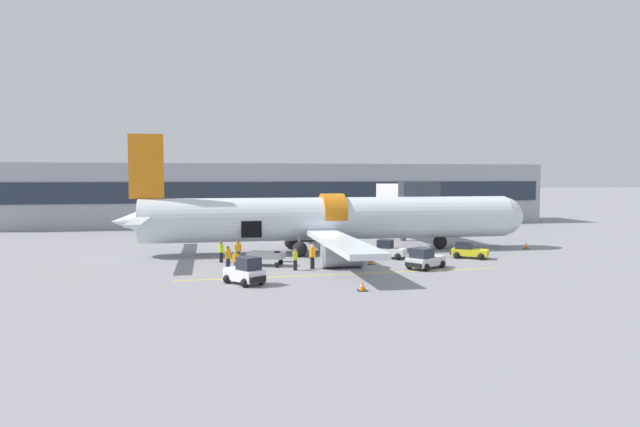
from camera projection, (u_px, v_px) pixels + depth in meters
ground_plane at (322, 260)px, 45.85m from camera, size 500.00×500.00×0.00m
apron_marking_line at (343, 274)px, 39.25m from camera, size 22.90×1.01×0.01m
terminal_strip at (274, 194)px, 80.13m from camera, size 76.32×10.18×8.40m
jet_bridge_stub at (406, 199)px, 58.32m from camera, size 3.70×10.43×6.18m
airplane at (327, 220)px, 50.61m from camera, size 37.07×34.09×10.25m
baggage_tug_lead at (425, 259)px, 41.56m from camera, size 3.44×3.03×1.55m
baggage_tug_mid at (245, 273)px, 35.57m from camera, size 2.63×3.02×1.75m
baggage_tug_rear at (468, 251)px, 46.84m from camera, size 3.12×2.72×1.39m
baggage_tug_spare at (389, 251)px, 46.78m from camera, size 2.83×2.56×1.52m
baggage_cart_loading at (268, 259)px, 42.90m from camera, size 3.71×2.36×1.13m
ground_crew_loader_a at (295, 259)px, 40.85m from camera, size 0.50×0.50×1.55m
ground_crew_loader_b at (228, 257)px, 40.83m from camera, size 0.56×0.56×1.77m
ground_crew_driver at (236, 261)px, 39.62m from camera, size 0.56×0.41×1.60m
ground_crew_supervisor at (221, 251)px, 44.60m from camera, size 0.52×0.52×1.64m
ground_crew_helper at (312, 256)px, 41.46m from camera, size 0.56×0.60×1.80m
ground_crew_marshal at (238, 250)px, 45.19m from camera, size 0.58×0.47×1.68m
safety_cone_nose at (527, 246)px, 52.75m from camera, size 0.51×0.51×0.60m
safety_cone_engine_left at (362, 286)px, 33.58m from camera, size 0.56×0.56×0.56m
safety_cone_wingtip at (371, 261)px, 43.57m from camera, size 0.53×0.53×0.61m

